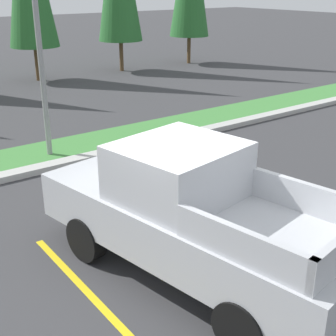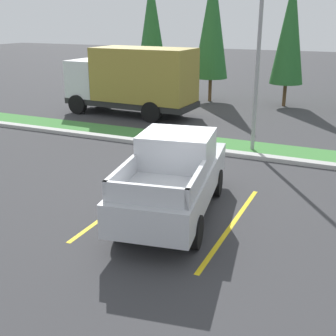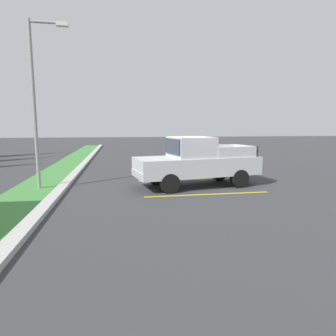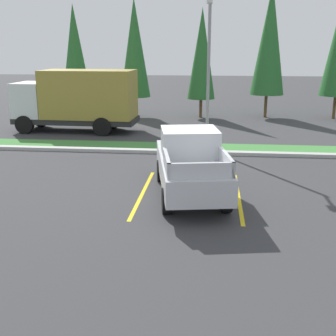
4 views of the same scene
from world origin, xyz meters
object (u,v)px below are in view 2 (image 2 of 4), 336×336
object	(u,v)px
cargo_truck_distant	(133,79)
cypress_tree_left_inner	(212,22)
cypress_tree_leftmost	(152,25)
cypress_tree_center	(290,30)
pickup_truck_main	(174,176)
street_light	(258,48)

from	to	relation	value
cargo_truck_distant	cypress_tree_left_inner	bearing A→B (deg)	67.13
cypress_tree_leftmost	cypress_tree_left_inner	bearing A→B (deg)	-10.78
cargo_truck_distant	cypress_tree_left_inner	xyz separation A→B (m)	(2.28, 5.41, 2.68)
cargo_truck_distant	cypress_tree_leftmost	world-z (taller)	cypress_tree_leftmost
cypress_tree_left_inner	cypress_tree_center	size ratio (longest dim) A/B	1.09
pickup_truck_main	cypress_tree_leftmost	bearing A→B (deg)	118.31
pickup_truck_main	street_light	size ratio (longest dim) A/B	0.84
cargo_truck_distant	pickup_truck_main	bearing A→B (deg)	-56.22
pickup_truck_main	cypress_tree_left_inner	world-z (taller)	cypress_tree_left_inner
pickup_truck_main	cypress_tree_left_inner	size ratio (longest dim) A/B	0.71
street_light	cypress_tree_left_inner	xyz separation A→B (m)	(-4.96, 9.37, 0.74)
street_light	cypress_tree_center	distance (m)	9.67
street_light	cypress_tree_center	bearing A→B (deg)	93.42
cypress_tree_left_inner	cypress_tree_center	xyz separation A→B (m)	(4.39, 0.28, -0.37)
cargo_truck_distant	street_light	distance (m)	8.48
cypress_tree_left_inner	cargo_truck_distant	bearing A→B (deg)	-112.87
pickup_truck_main	cypress_tree_center	bearing A→B (deg)	90.55
cypress_tree_left_inner	cypress_tree_center	bearing A→B (deg)	3.64
street_light	cypress_tree_leftmost	size ratio (longest dim) A/B	0.87
pickup_truck_main	cypress_tree_leftmost	distance (m)	18.95
cypress_tree_leftmost	street_light	bearing A→B (deg)	-47.71
cypress_tree_center	street_light	bearing A→B (deg)	-86.58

